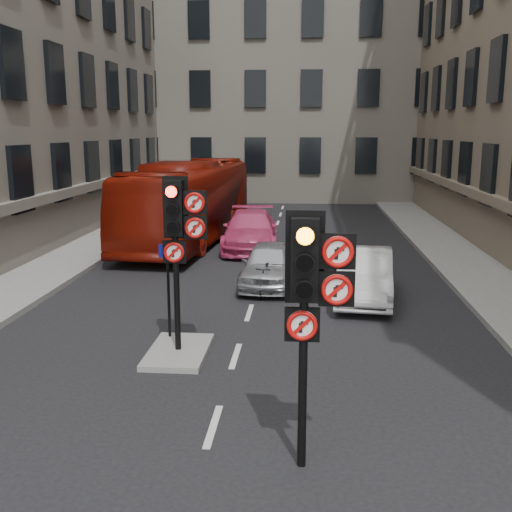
% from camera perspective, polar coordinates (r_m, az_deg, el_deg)
% --- Properties ---
extents(ground, '(120.00, 120.00, 0.00)m').
position_cam_1_polar(ground, '(8.18, -6.41, -22.37)').
color(ground, black).
rests_on(ground, ground).
extents(pavement_left, '(3.00, 50.00, 0.16)m').
position_cam_1_polar(pavement_left, '(21.00, -19.50, -1.14)').
color(pavement_left, gray).
rests_on(pavement_left, ground).
extents(pavement_right, '(3.00, 50.00, 0.16)m').
position_cam_1_polar(pavement_right, '(20.01, 21.53, -1.92)').
color(pavement_right, gray).
rests_on(pavement_right, ground).
extents(centre_island, '(1.20, 2.00, 0.12)m').
position_cam_1_polar(centre_island, '(12.74, -7.40, -9.01)').
color(centre_island, gray).
rests_on(centre_island, ground).
extents(building_far, '(30.00, 14.00, 20.00)m').
position_cam_1_polar(building_far, '(44.96, 3.17, 18.89)').
color(building_far, slate).
rests_on(building_far, ground).
extents(signal_near, '(0.91, 0.40, 3.58)m').
position_cam_1_polar(signal_near, '(7.87, 5.25, -2.97)').
color(signal_near, black).
rests_on(signal_near, ground).
extents(signal_far, '(0.91, 0.40, 3.58)m').
position_cam_1_polar(signal_far, '(12.03, -7.34, 2.79)').
color(signal_far, black).
rests_on(signal_far, centre_island).
extents(car_silver, '(1.75, 3.86, 1.29)m').
position_cam_1_polar(car_silver, '(17.91, 1.27, -0.78)').
color(car_silver, '#A3A5AA').
rests_on(car_silver, ground).
extents(car_white, '(1.86, 4.28, 1.37)m').
position_cam_1_polar(car_white, '(16.70, 10.29, -1.78)').
color(car_white, silver).
rests_on(car_white, ground).
extents(car_pink, '(2.31, 5.16, 1.47)m').
position_cam_1_polar(car_pink, '(23.36, -0.54, 2.47)').
color(car_pink, '#D23D73').
rests_on(car_pink, ground).
extents(bus_red, '(3.68, 12.08, 3.31)m').
position_cam_1_polar(bus_red, '(25.18, -6.35, 5.21)').
color(bus_red, maroon).
rests_on(bus_red, ground).
extents(motorcycle, '(0.61, 1.51, 0.88)m').
position_cam_1_polar(motorcycle, '(16.85, 0.89, -2.31)').
color(motorcycle, black).
rests_on(motorcycle, ground).
extents(motorcyclist, '(0.65, 0.48, 1.62)m').
position_cam_1_polar(motorcyclist, '(16.50, 7.09, -1.39)').
color(motorcyclist, black).
rests_on(motorcyclist, ground).
extents(info_sign, '(0.36, 0.14, 2.07)m').
position_cam_1_polar(info_sign, '(13.08, -8.39, -2.07)').
color(info_sign, black).
rests_on(info_sign, centre_island).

